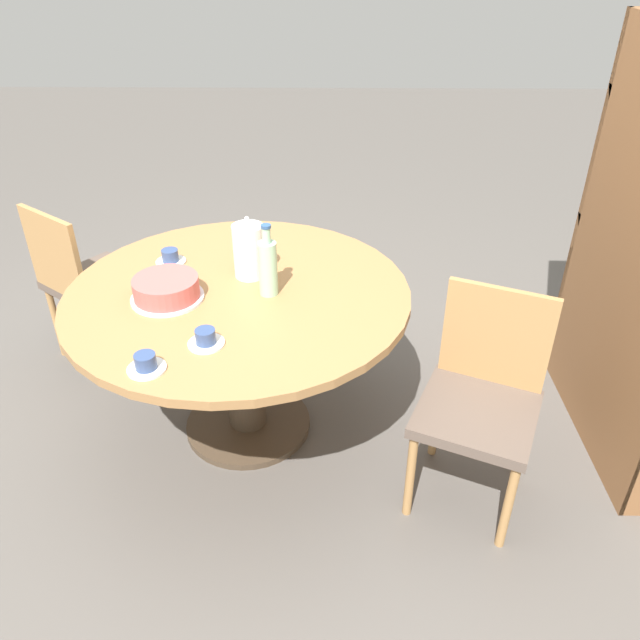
{
  "coord_description": "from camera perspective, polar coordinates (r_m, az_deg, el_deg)",
  "views": [
    {
      "loc": [
        2.15,
        0.36,
        1.95
      ],
      "look_at": [
        0.0,
        0.33,
        0.58
      ],
      "focal_mm": 35.0,
      "sensor_mm": 36.0,
      "label": 1
    }
  ],
  "objects": [
    {
      "name": "ground_plane",
      "position": [
        2.93,
        -6.53,
        -9.57
      ],
      "size": [
        14.0,
        14.0,
        0.0
      ],
      "primitive_type": "plane",
      "color": "#56514C"
    },
    {
      "name": "dining_table",
      "position": [
        2.58,
        -7.29,
        -0.17
      ],
      "size": [
        1.38,
        1.38,
        0.72
      ],
      "color": "#473828",
      "rests_on": "ground_plane"
    },
    {
      "name": "chair_a",
      "position": [
        2.41,
        14.56,
        -6.77
      ],
      "size": [
        0.55,
        0.55,
        0.86
      ],
      "rotation": [
        0.0,
        0.0,
        1.16
      ],
      "color": "#A87A47",
      "rests_on": "ground_plane"
    },
    {
      "name": "chair_b",
      "position": [
        3.3,
        -20.53,
        3.55
      ],
      "size": [
        0.59,
        0.59,
        0.86
      ],
      "rotation": [
        0.0,
        0.0,
        4.08
      ],
      "color": "#A87A47",
      "rests_on": "ground_plane"
    },
    {
      "name": "coffee_pot",
      "position": [
        2.56,
        -6.53,
        6.46
      ],
      "size": [
        0.13,
        0.13,
        0.26
      ],
      "color": "white",
      "rests_on": "dining_table"
    },
    {
      "name": "water_bottle",
      "position": [
        2.42,
        -4.79,
        4.91
      ],
      "size": [
        0.07,
        0.07,
        0.29
      ],
      "color": "#99C6A3",
      "rests_on": "dining_table"
    },
    {
      "name": "cake_main",
      "position": [
        2.48,
        -13.87,
        2.75
      ],
      "size": [
        0.28,
        0.28,
        0.09
      ],
      "color": "silver",
      "rests_on": "dining_table"
    },
    {
      "name": "cup_a",
      "position": [
        2.19,
        -10.41,
        -1.7
      ],
      "size": [
        0.13,
        0.13,
        0.06
      ],
      "color": "silver",
      "rests_on": "dining_table"
    },
    {
      "name": "cup_b",
      "position": [
        2.11,
        -15.64,
        -3.88
      ],
      "size": [
        0.13,
        0.13,
        0.06
      ],
      "color": "silver",
      "rests_on": "dining_table"
    },
    {
      "name": "cup_c",
      "position": [
        2.76,
        -13.52,
        5.58
      ],
      "size": [
        0.13,
        0.13,
        0.06
      ],
      "color": "silver",
      "rests_on": "dining_table"
    }
  ]
}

